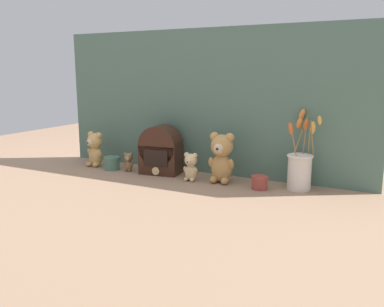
% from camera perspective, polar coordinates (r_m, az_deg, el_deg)
% --- Properties ---
extents(ground_plane, '(4.00, 4.00, 0.00)m').
position_cam_1_polar(ground_plane, '(1.95, -0.27, -3.70)').
color(ground_plane, '#8E7056').
extents(backdrop_wall, '(1.66, 0.02, 0.72)m').
position_cam_1_polar(backdrop_wall, '(2.04, 1.89, 7.19)').
color(backdrop_wall, '#4C6B5B').
rests_on(backdrop_wall, ground).
extents(teddy_bear_large, '(0.13, 0.12, 0.24)m').
position_cam_1_polar(teddy_bear_large, '(1.88, 4.17, -0.45)').
color(teddy_bear_large, tan).
rests_on(teddy_bear_large, ground).
extents(teddy_bear_medium, '(0.10, 0.10, 0.19)m').
position_cam_1_polar(teddy_bear_medium, '(2.27, -13.46, 0.71)').
color(teddy_bear_medium, tan).
rests_on(teddy_bear_medium, ground).
extents(teddy_bear_small, '(0.07, 0.07, 0.14)m').
position_cam_1_polar(teddy_bear_small, '(1.92, -0.19, -1.79)').
color(teddy_bear_small, '#DBBC84').
rests_on(teddy_bear_small, ground).
extents(teddy_bear_tiny, '(0.06, 0.05, 0.10)m').
position_cam_1_polar(teddy_bear_tiny, '(2.14, -8.91, -1.09)').
color(teddy_bear_tiny, olive).
rests_on(teddy_bear_tiny, ground).
extents(flower_vase, '(0.14, 0.15, 0.35)m').
position_cam_1_polar(flower_vase, '(1.84, 14.89, -1.84)').
color(flower_vase, silver).
rests_on(flower_vase, ground).
extents(vintage_radio, '(0.21, 0.15, 0.25)m').
position_cam_1_polar(vintage_radio, '(2.06, -4.40, 0.36)').
color(vintage_radio, '#381E14').
rests_on(vintage_radio, ground).
extents(decorative_tin_tall, '(0.08, 0.08, 0.07)m').
position_cam_1_polar(decorative_tin_tall, '(2.19, -11.16, -1.32)').
color(decorative_tin_tall, '#47705B').
rests_on(decorative_tin_tall, ground).
extents(decorative_tin_short, '(0.07, 0.07, 0.06)m').
position_cam_1_polar(decorative_tin_short, '(1.81, 9.43, -4.04)').
color(decorative_tin_short, '#993D33').
rests_on(decorative_tin_short, ground).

